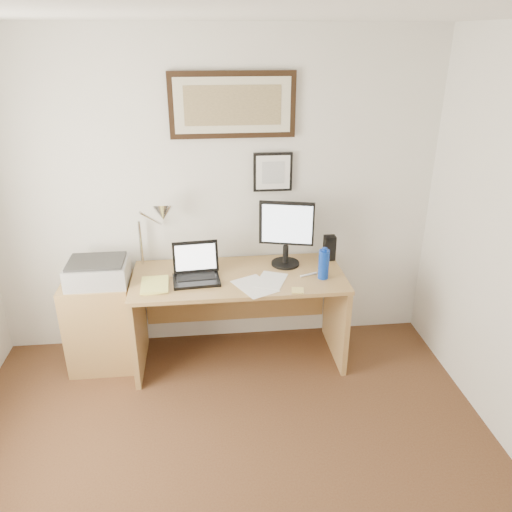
{
  "coord_description": "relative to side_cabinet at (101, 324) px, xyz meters",
  "views": [
    {
      "loc": [
        -0.08,
        -1.74,
        2.42
      ],
      "look_at": [
        0.26,
        1.43,
        0.99
      ],
      "focal_mm": 35.0,
      "sensor_mm": 36.0,
      "label": 1
    }
  ],
  "objects": [
    {
      "name": "book",
      "position": [
        0.36,
        -0.17,
        0.4
      ],
      "size": [
        0.21,
        0.28,
        0.02
      ],
      "primitive_type": "imported",
      "rotation": [
        0.0,
        0.0,
        0.05
      ],
      "color": "#EDED6F",
      "rests_on": "desk"
    },
    {
      "name": "desk_lamp",
      "position": [
        0.51,
        0.13,
        0.82
      ],
      "size": [
        0.29,
        0.27,
        0.53
      ],
      "color": "silver",
      "rests_on": "desk"
    },
    {
      "name": "paper_sheet_a",
      "position": [
        1.17,
        -0.24,
        0.39
      ],
      "size": [
        0.35,
        0.39,
        0.0
      ],
      "primitive_type": "cube",
      "rotation": [
        0.0,
        0.0,
        0.46
      ],
      "color": "white",
      "rests_on": "desk"
    },
    {
      "name": "bottle_cap",
      "position": [
        1.69,
        -0.16,
        0.62
      ],
      "size": [
        0.04,
        0.04,
        0.02
      ],
      "primitive_type": "cylinder",
      "color": "#0D34A9",
      "rests_on": "water_bottle"
    },
    {
      "name": "picture_large",
      "position": [
        1.07,
        0.29,
        1.59
      ],
      "size": [
        0.92,
        0.04,
        0.47
      ],
      "color": "black",
      "rests_on": "wall_back"
    },
    {
      "name": "ceiling",
      "position": [
        0.92,
        -1.68,
        2.13
      ],
      "size": [
        4.0,
        4.0,
        0.0
      ],
      "primitive_type": "plane",
      "rotation": [
        3.14,
        0.0,
        0.0
      ],
      "color": "white",
      "rests_on": "ground"
    },
    {
      "name": "speaker",
      "position": [
        1.82,
        0.17,
        0.49
      ],
      "size": [
        0.09,
        0.08,
        0.2
      ],
      "primitive_type": "cube",
      "rotation": [
        0.0,
        0.0,
        0.0
      ],
      "color": "black",
      "rests_on": "desk"
    },
    {
      "name": "wall_back",
      "position": [
        0.92,
        0.32,
        0.89
      ],
      "size": [
        3.5,
        0.02,
        2.5
      ],
      "primitive_type": "cube",
      "color": "white",
      "rests_on": "ground"
    },
    {
      "name": "desk",
      "position": [
        1.07,
        0.04,
        0.15
      ],
      "size": [
        1.6,
        0.7,
        0.75
      ],
      "color": "#9F7642",
      "rests_on": "floor"
    },
    {
      "name": "paper_sheet_b",
      "position": [
        1.3,
        -0.16,
        0.39
      ],
      "size": [
        0.29,
        0.33,
        0.0
      ],
      "primitive_type": "cube",
      "rotation": [
        0.0,
        0.0,
        -0.4
      ],
      "color": "white",
      "rests_on": "desk"
    },
    {
      "name": "lcd_monitor",
      "position": [
        1.45,
        0.1,
        0.68
      ],
      "size": [
        0.42,
        0.22,
        0.52
      ],
      "color": "black",
      "rests_on": "desk"
    },
    {
      "name": "laptop",
      "position": [
        0.75,
        -0.07,
        0.44
      ],
      "size": [
        0.36,
        0.32,
        0.26
      ],
      "color": "black",
      "rests_on": "desk"
    },
    {
      "name": "printer",
      "position": [
        0.03,
        -0.01,
        0.45
      ],
      "size": [
        0.44,
        0.34,
        0.18
      ],
      "color": "#A8A8AA",
      "rests_on": "side_cabinet"
    },
    {
      "name": "sticky_pad",
      "position": [
        1.47,
        -0.35,
        0.39
      ],
      "size": [
        0.1,
        0.1,
        0.01
      ],
      "primitive_type": "cube",
      "rotation": [
        0.0,
        0.0,
        -0.18
      ],
      "color": "#ECD46F",
      "rests_on": "desk"
    },
    {
      "name": "side_cabinet",
      "position": [
        0.0,
        0.0,
        0.0
      ],
      "size": [
        0.5,
        0.4,
        0.73
      ],
      "primitive_type": "cube",
      "color": "#9F7642",
      "rests_on": "floor"
    },
    {
      "name": "water_bottle",
      "position": [
        1.69,
        -0.16,
        0.5
      ],
      "size": [
        0.08,
        0.08,
        0.22
      ],
      "primitive_type": "cylinder",
      "color": "#0D34A9",
      "rests_on": "desk"
    },
    {
      "name": "picture_small",
      "position": [
        1.37,
        0.29,
        1.09
      ],
      "size": [
        0.3,
        0.03,
        0.3
      ],
      "color": "black",
      "rests_on": "wall_back"
    },
    {
      "name": "marker_pen",
      "position": [
        1.6,
        -0.11,
        0.39
      ],
      "size": [
        0.14,
        0.06,
        0.02
      ],
      "primitive_type": "cylinder",
      "rotation": [
        0.0,
        1.57,
        0.35
      ],
      "color": "white",
      "rests_on": "desk"
    }
  ]
}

